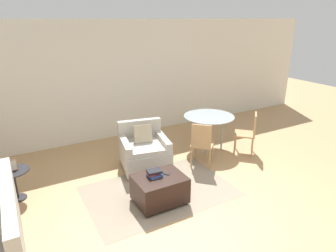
% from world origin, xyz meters
% --- Properties ---
extents(ground_plane, '(20.00, 20.00, 0.00)m').
position_xyz_m(ground_plane, '(0.00, 0.00, 0.00)').
color(ground_plane, tan).
extents(wall_back, '(12.00, 0.06, 2.75)m').
position_xyz_m(wall_back, '(0.00, 3.87, 1.38)').
color(wall_back, silver).
rests_on(wall_back, ground_plane).
extents(area_rug, '(2.43, 1.63, 0.01)m').
position_xyz_m(area_rug, '(-0.27, 1.09, 0.00)').
color(area_rug, gray).
rests_on(area_rug, ground_plane).
extents(armchair, '(1.02, 1.06, 0.86)m').
position_xyz_m(armchair, '(-0.12, 2.02, 0.35)').
color(armchair, '#B2ADA3').
rests_on(armchair, ground_plane).
extents(ottoman, '(0.77, 0.61, 0.45)m').
position_xyz_m(ottoman, '(-0.41, 0.81, 0.25)').
color(ottoman, black).
rests_on(ottoman, ground_plane).
extents(book_stack, '(0.23, 0.20, 0.10)m').
position_xyz_m(book_stack, '(-0.47, 0.87, 0.51)').
color(book_stack, '#2D478C').
rests_on(book_stack, ottoman).
extents(tv_remote_primary, '(0.11, 0.15, 0.01)m').
position_xyz_m(tv_remote_primary, '(-0.29, 0.85, 0.46)').
color(tv_remote_primary, black).
rests_on(tv_remote_primary, ottoman).
extents(side_table, '(0.49, 0.49, 0.51)m').
position_xyz_m(side_table, '(-2.38, 2.02, 0.37)').
color(side_table, black).
rests_on(side_table, ground_plane).
extents(picture_frame, '(0.16, 0.07, 0.17)m').
position_xyz_m(picture_frame, '(-2.38, 2.02, 0.60)').
color(picture_frame, '#8C6647').
rests_on(picture_frame, side_table).
extents(dining_table, '(1.09, 1.09, 0.77)m').
position_xyz_m(dining_table, '(1.49, 2.12, 0.68)').
color(dining_table, '#99A8AD').
rests_on(dining_table, ground_plane).
extents(dining_chair_near_left, '(0.59, 0.59, 0.90)m').
position_xyz_m(dining_chair_near_left, '(0.88, 1.51, 0.52)').
color(dining_chair_near_left, tan).
rests_on(dining_chair_near_left, ground_plane).
extents(dining_chair_near_right, '(0.59, 0.59, 0.90)m').
position_xyz_m(dining_chair_near_right, '(2.10, 1.51, 0.52)').
color(dining_chair_near_right, tan).
rests_on(dining_chair_near_right, ground_plane).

